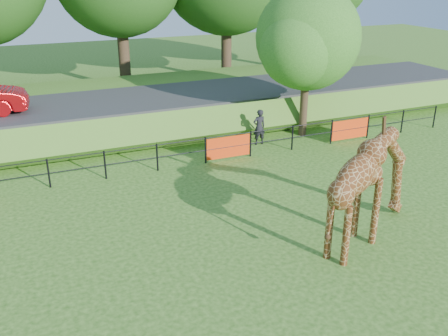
% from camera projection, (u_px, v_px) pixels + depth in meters
% --- Properties ---
extents(ground, '(90.00, 90.00, 0.00)m').
position_uv_depth(ground, '(247.00, 282.00, 12.61)').
color(ground, '#285314').
rests_on(ground, ground).
extents(giraffe, '(4.42, 2.63, 3.21)m').
position_uv_depth(giraffe, '(371.00, 188.00, 14.06)').
color(giraffe, '#552B11').
rests_on(giraffe, ground).
extents(perimeter_fence, '(28.07, 0.10, 1.10)m').
position_uv_depth(perimeter_fence, '(157.00, 157.00, 19.20)').
color(perimeter_fence, black).
rests_on(perimeter_fence, ground).
extents(embankment, '(40.00, 9.00, 1.30)m').
position_uv_depth(embankment, '(116.00, 107.00, 25.54)').
color(embankment, '#285314').
rests_on(embankment, ground).
extents(road, '(40.00, 5.00, 0.12)m').
position_uv_depth(road, '(121.00, 101.00, 23.99)').
color(road, '#323235').
rests_on(road, embankment).
extents(visitor, '(0.59, 0.39, 1.60)m').
position_uv_depth(visitor, '(259.00, 127.00, 21.96)').
color(visitor, black).
rests_on(visitor, ground).
extents(tree_east, '(5.40, 4.71, 6.76)m').
position_uv_depth(tree_east, '(309.00, 42.00, 21.95)').
color(tree_east, '#302315').
rests_on(tree_east, ground).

